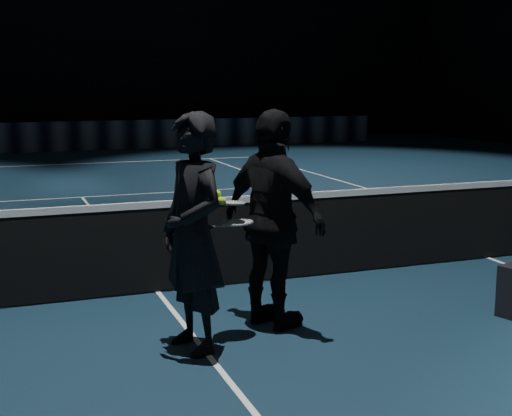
{
  "coord_description": "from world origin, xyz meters",
  "views": [
    {
      "loc": [
        -1.5,
        -6.96,
        2.15
      ],
      "look_at": [
        0.52,
        -1.5,
        1.1
      ],
      "focal_mm": 50.0,
      "sensor_mm": 36.0,
      "label": 1
    }
  ],
  "objects_px": {
    "player_a": "(193,233)",
    "racket_lower": "(237,223)",
    "player_b": "(274,220)",
    "racket_upper": "(230,203)",
    "tennis_balls": "(218,199)"
  },
  "relations": [
    {
      "from": "player_a",
      "to": "racket_lower",
      "type": "distance_m",
      "value": 0.45
    },
    {
      "from": "player_b",
      "to": "racket_lower",
      "type": "height_order",
      "value": "player_b"
    },
    {
      "from": "racket_lower",
      "to": "racket_upper",
      "type": "relative_size",
      "value": 1.0
    },
    {
      "from": "player_b",
      "to": "player_a",
      "type": "bearing_deg",
      "value": 84.62
    },
    {
      "from": "racket_upper",
      "to": "tennis_balls",
      "type": "distance_m",
      "value": 0.16
    },
    {
      "from": "player_a",
      "to": "racket_lower",
      "type": "xyz_separation_m",
      "value": [
        0.42,
        0.15,
        0.03
      ]
    },
    {
      "from": "player_b",
      "to": "racket_upper",
      "type": "height_order",
      "value": "player_b"
    },
    {
      "from": "racket_lower",
      "to": "tennis_balls",
      "type": "height_order",
      "value": "tennis_balls"
    },
    {
      "from": "racket_upper",
      "to": "player_b",
      "type": "bearing_deg",
      "value": -9.08
    },
    {
      "from": "player_b",
      "to": "tennis_balls",
      "type": "height_order",
      "value": "player_b"
    },
    {
      "from": "player_b",
      "to": "tennis_balls",
      "type": "distance_m",
      "value": 0.65
    },
    {
      "from": "player_b",
      "to": "racket_lower",
      "type": "bearing_deg",
      "value": 84.62
    },
    {
      "from": "racket_upper",
      "to": "player_a",
      "type": "bearing_deg",
      "value": -178.29
    },
    {
      "from": "player_a",
      "to": "tennis_balls",
      "type": "relative_size",
      "value": 15.94
    },
    {
      "from": "racket_lower",
      "to": "player_b",
      "type": "bearing_deg",
      "value": -0.0
    }
  ]
}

